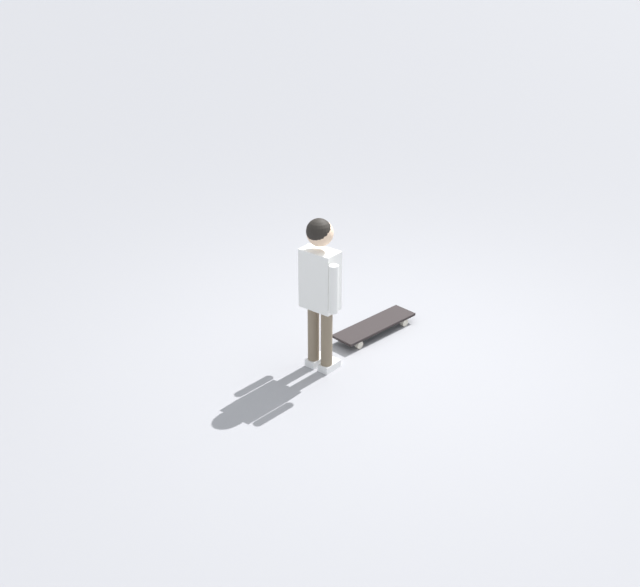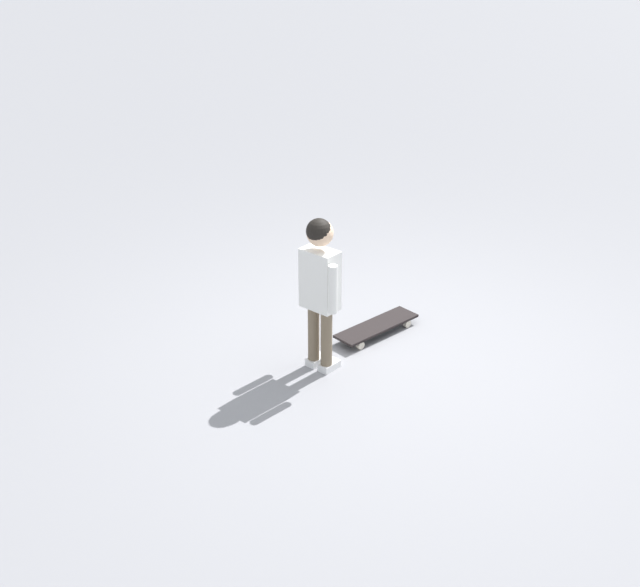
# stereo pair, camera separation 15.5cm
# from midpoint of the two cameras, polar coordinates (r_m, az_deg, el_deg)

# --- Properties ---
(ground_plane) EXTENTS (50.00, 50.00, 0.00)m
(ground_plane) POSITION_cam_midpoint_polar(r_m,az_deg,el_deg) (5.86, 5.10, -3.96)
(ground_plane) COLOR gray
(child_person) EXTENTS (0.22, 0.37, 1.06)m
(child_person) POSITION_cam_midpoint_polar(r_m,az_deg,el_deg) (5.36, 0.84, 1.02)
(child_person) COLOR brown
(child_person) RESTS_ON ground
(skateboard) EXTENTS (0.69, 0.27, 0.07)m
(skateboard) POSITION_cam_midpoint_polar(r_m,az_deg,el_deg) (6.06, 4.55, -2.23)
(skateboard) COLOR black
(skateboard) RESTS_ON ground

